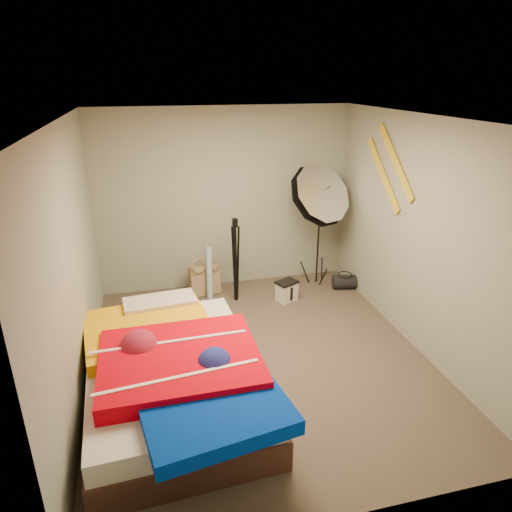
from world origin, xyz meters
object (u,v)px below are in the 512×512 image
object	(u,v)px
bed	(174,374)
photo_umbrella	(318,196)
duffel_bag	(344,282)
camera_case	(287,292)
tote_bag	(205,280)
camera_tripod	(235,255)
wrapping_roll	(209,273)

from	to	relation	value
bed	photo_umbrella	bearing A→B (deg)	43.97
duffel_bag	camera_case	bearing A→B (deg)	-157.76
photo_umbrella	tote_bag	bearing A→B (deg)	174.06
duffel_bag	photo_umbrella	bearing A→B (deg)	173.14
duffel_bag	camera_tripod	bearing A→B (deg)	-168.32
camera_case	camera_tripod	distance (m)	0.87
camera_tripod	bed	bearing A→B (deg)	-116.69
bed	camera_tripod	world-z (taller)	camera_tripod
tote_bag	bed	bearing A→B (deg)	-117.43
camera_tripod	wrapping_roll	bearing A→B (deg)	151.36
duffel_bag	photo_umbrella	distance (m)	1.32
camera_case	photo_umbrella	distance (m)	1.35
photo_umbrella	camera_case	bearing A→B (deg)	-148.46
bed	camera_tripod	distance (m)	2.18
tote_bag	bed	size ratio (longest dim) A/B	0.17
camera_case	photo_umbrella	bearing A→B (deg)	7.20
tote_bag	photo_umbrella	distance (m)	1.92
duffel_bag	camera_tripod	world-z (taller)	camera_tripod
wrapping_roll	bed	bearing A→B (deg)	-106.83
tote_bag	camera_tripod	size ratio (longest dim) A/B	0.36
tote_bag	bed	distance (m)	2.29
wrapping_roll	bed	xyz separation A→B (m)	(-0.64, -2.11, -0.04)
tote_bag	wrapping_roll	distance (m)	0.19
tote_bag	camera_tripod	xyz separation A→B (m)	(0.38, -0.29, 0.45)
wrapping_roll	camera_case	world-z (taller)	wrapping_roll
tote_bag	wrapping_roll	bearing A→B (deg)	-76.80
tote_bag	duffel_bag	world-z (taller)	tote_bag
camera_case	tote_bag	bearing A→B (deg)	131.64
photo_umbrella	camera_tripod	world-z (taller)	photo_umbrella
wrapping_roll	camera_case	xyz separation A→B (m)	(0.99, -0.36, -0.23)
wrapping_roll	photo_umbrella	world-z (taller)	photo_umbrella
tote_bag	camera_case	world-z (taller)	tote_bag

